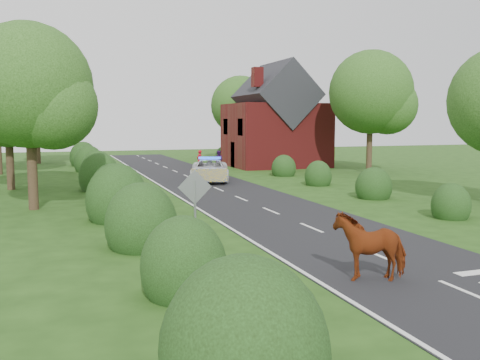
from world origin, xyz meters
name	(u,v)px	position (x,y,z in m)	size (l,w,h in m)	color
ground	(371,253)	(0.00, 0.00, 0.00)	(120.00, 120.00, 0.00)	#1F3F12
road	(224,192)	(0.00, 15.00, 0.01)	(6.00, 70.00, 0.02)	black
road_markings	(206,198)	(-1.60, 12.93, 0.03)	(4.96, 70.00, 0.01)	white
hedgerow_left	(113,191)	(-6.51, 11.69, 0.75)	(2.75, 50.41, 3.00)	black
hedgerow_right	(361,185)	(6.60, 11.21, 0.55)	(2.10, 45.78, 2.10)	black
tree_left_a	(35,91)	(-9.75, 11.86, 5.34)	(5.74, 5.60, 8.38)	#332316
tree_left_b	(12,103)	(-11.25, 19.86, 5.04)	(5.74, 5.60, 8.07)	#332316
tree_left_c	(0,87)	(-12.70, 29.83, 6.53)	(6.97, 6.80, 10.22)	#332316
tree_left_d	(39,103)	(-10.23, 39.85, 5.64)	(6.15, 6.00, 8.89)	#332316
tree_right_b	(375,96)	(14.29, 21.84, 5.94)	(6.56, 6.40, 9.40)	#332316
tree_right_c	(243,108)	(9.27, 37.85, 5.34)	(6.15, 6.00, 8.58)	#332316
road_sign	(195,198)	(-5.00, 2.00, 1.65)	(1.06, 0.08, 2.53)	gray
house	(275,123)	(9.49, 30.00, 3.79)	(8.00, 7.40, 9.17)	maroon
cow	(370,250)	(-1.47, -2.20, 0.72)	(1.07, 2.02, 1.44)	brown
police_van	(210,170)	(0.72, 20.45, 0.74)	(3.84, 5.81, 1.63)	silver
pedestrian_red	(200,160)	(2.21, 28.71, 0.81)	(0.59, 0.39, 1.62)	#AD0C1B
pedestrian_purple	(218,160)	(3.72, 28.32, 0.79)	(0.77, 0.60, 1.59)	#3C1357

